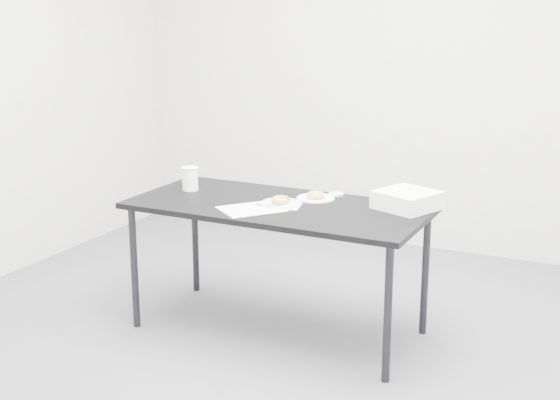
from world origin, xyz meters
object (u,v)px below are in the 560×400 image
at_px(pen, 269,206).
at_px(plate_far, 316,198).
at_px(donut_far, 316,195).
at_px(table, 278,214).
at_px(donut_near, 281,200).
at_px(coffee_cup, 190,179).
at_px(bakery_box, 407,200).
at_px(scorecard, 252,209).
at_px(plate_near, 281,203).

relative_size(pen, plate_far, 0.69).
bearing_deg(pen, plate_far, 54.83).
bearing_deg(donut_far, table, -124.93).
height_order(pen, donut_far, donut_far).
bearing_deg(donut_near, table, -174.00).
relative_size(pen, donut_near, 1.43).
distance_m(coffee_cup, bakery_box, 1.24).
relative_size(donut_far, coffee_cup, 0.73).
distance_m(scorecard, plate_far, 0.41).
relative_size(scorecard, plate_near, 1.45).
xyz_separation_m(pen, donut_near, (0.03, 0.07, 0.02)).
bearing_deg(donut_far, bakery_box, 2.97).
distance_m(donut_near, coffee_cup, 0.61).
bearing_deg(table, donut_near, 6.28).
bearing_deg(table, plate_near, 6.28).
distance_m(scorecard, donut_far, 0.41).
distance_m(plate_near, plate_far, 0.22).
xyz_separation_m(scorecard, plate_far, (0.21, 0.34, 0.00)).
bearing_deg(plate_far, table, -124.93).
xyz_separation_m(table, scorecard, (-0.08, -0.15, 0.06)).
bearing_deg(donut_near, plate_far, 58.07).
xyz_separation_m(plate_near, donut_far, (0.12, 0.19, 0.02)).
xyz_separation_m(donut_near, coffee_cup, (-0.60, 0.06, 0.04)).
relative_size(donut_far, bakery_box, 0.35).
bearing_deg(bakery_box, table, -139.64).
bearing_deg(plate_near, bakery_box, 19.05).
bearing_deg(donut_far, plate_near, -121.93).
bearing_deg(coffee_cup, bakery_box, 7.38).
relative_size(plate_near, plate_far, 1.03).
relative_size(plate_far, coffee_cup, 1.55).
xyz_separation_m(table, plate_near, (0.02, 0.00, 0.06)).
xyz_separation_m(donut_far, bakery_box, (0.51, 0.03, 0.02)).
relative_size(scorecard, coffee_cup, 2.31).
bearing_deg(scorecard, donut_near, 96.22).
distance_m(plate_far, bakery_box, 0.51).
xyz_separation_m(scorecard, pen, (0.06, 0.08, 0.01)).
distance_m(pen, donut_near, 0.08).
bearing_deg(donut_near, plate_near, 0.00).
distance_m(pen, coffee_cup, 0.59).
distance_m(table, plate_near, 0.06).
relative_size(table, donut_near, 15.62).
height_order(scorecard, donut_near, donut_near).
distance_m(table, donut_far, 0.25).
distance_m(plate_near, donut_far, 0.22).
relative_size(pen, bakery_box, 0.52).
height_order(scorecard, plate_near, plate_near).
bearing_deg(donut_far, donut_near, -121.93).
distance_m(plate_near, donut_near, 0.02).
height_order(plate_far, donut_far, donut_far).
bearing_deg(donut_near, scorecard, -121.71).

